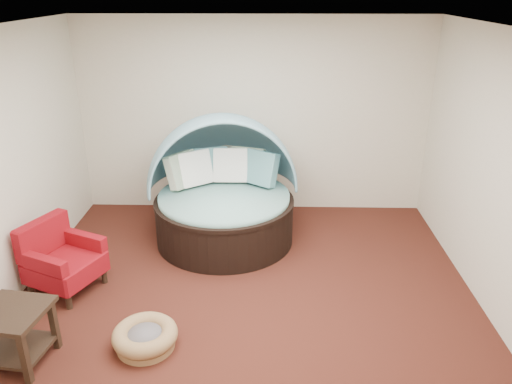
{
  "coord_description": "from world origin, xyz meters",
  "views": [
    {
      "loc": [
        0.23,
        -4.5,
        3.17
      ],
      "look_at": [
        0.09,
        0.6,
        1.03
      ],
      "focal_mm": 35.0,
      "sensor_mm": 36.0,
      "label": 1
    }
  ],
  "objects_px": {
    "pet_basket": "(145,337)",
    "red_armchair": "(61,259)",
    "canopy_daybed": "(223,183)",
    "side_table": "(15,329)"
  },
  "relations": [
    {
      "from": "pet_basket",
      "to": "red_armchair",
      "type": "distance_m",
      "value": 1.51
    },
    {
      "from": "canopy_daybed",
      "to": "side_table",
      "type": "distance_m",
      "value": 3.0
    },
    {
      "from": "canopy_daybed",
      "to": "pet_basket",
      "type": "distance_m",
      "value": 2.42
    },
    {
      "from": "red_armchair",
      "to": "side_table",
      "type": "relative_size",
      "value": 1.39
    },
    {
      "from": "red_armchair",
      "to": "pet_basket",
      "type": "bearing_deg",
      "value": -16.5
    },
    {
      "from": "canopy_daybed",
      "to": "red_armchair",
      "type": "relative_size",
      "value": 2.37
    },
    {
      "from": "canopy_daybed",
      "to": "pet_basket",
      "type": "relative_size",
      "value": 2.81
    },
    {
      "from": "pet_basket",
      "to": "side_table",
      "type": "xyz_separation_m",
      "value": [
        -1.09,
        -0.22,
        0.24
      ]
    },
    {
      "from": "side_table",
      "to": "red_armchair",
      "type": "bearing_deg",
      "value": 92.3
    },
    {
      "from": "red_armchair",
      "to": "side_table",
      "type": "bearing_deg",
      "value": -64.0
    }
  ]
}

